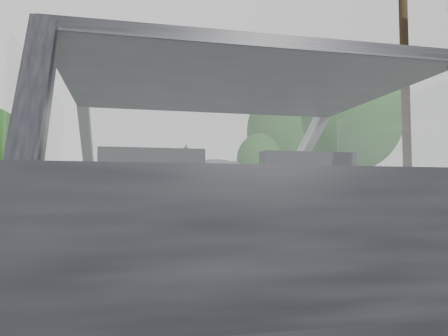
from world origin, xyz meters
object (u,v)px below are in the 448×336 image
cat (216,167)px  other_car (155,200)px  subject_car (217,220)px  highway_sign (228,190)px  utility_pole (405,91)px

cat → other_car: (0.70, 17.92, -0.37)m
subject_car → other_car: 18.57m
cat → highway_sign: size_ratio=0.21×
subject_car → other_car: (0.82, 18.55, -0.02)m
other_car → utility_pole: (7.23, -9.05, 3.47)m
subject_car → cat: size_ratio=7.63×
subject_car → highway_sign: size_ratio=1.59×
other_car → utility_pole: utility_pole is taller
other_car → utility_pole: bearing=-47.1°
cat → other_car: bearing=85.9°
cat → highway_sign: (5.54, 23.19, 0.18)m
other_car → highway_sign: bearing=51.6°
cat → other_car: size_ratio=0.12×
subject_car → cat: (0.12, 0.63, 0.35)m
highway_sign → utility_pole: utility_pole is taller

